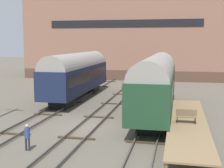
% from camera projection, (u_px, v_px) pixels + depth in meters
% --- Properties ---
extents(ground_plane, '(200.00, 200.00, 0.00)m').
position_uv_depth(ground_plane, '(89.00, 127.00, 23.83)').
color(ground_plane, '#60594C').
extents(track_left, '(2.60, 60.00, 0.26)m').
position_uv_depth(track_left, '(32.00, 122.00, 24.79)').
color(track_left, '#4C4742').
rests_on(track_left, ground).
extents(track_middle, '(2.60, 60.00, 0.26)m').
position_uv_depth(track_middle, '(89.00, 125.00, 23.82)').
color(track_middle, '#4C4742').
rests_on(track_middle, ground).
extents(track_right, '(2.60, 60.00, 0.26)m').
position_uv_depth(track_right, '(150.00, 129.00, 22.84)').
color(track_right, '#4C4742').
rests_on(track_right, ground).
extents(train_car_green, '(3.04, 17.74, 5.30)m').
position_uv_depth(train_car_green, '(156.00, 81.00, 27.81)').
color(train_car_green, black).
rests_on(train_car_green, ground).
extents(train_car_navy, '(3.12, 15.65, 5.23)m').
position_uv_depth(train_car_navy, '(77.00, 73.00, 35.48)').
color(train_car_navy, black).
rests_on(train_car_navy, ground).
extents(station_platform, '(2.63, 15.85, 0.96)m').
position_uv_depth(station_platform, '(187.00, 122.00, 21.89)').
color(station_platform, '#8C704C').
rests_on(station_platform, ground).
extents(bench, '(1.40, 0.40, 0.91)m').
position_uv_depth(bench, '(186.00, 116.00, 21.29)').
color(bench, brown).
rests_on(bench, station_platform).
extents(person_worker, '(0.32, 0.32, 1.62)m').
position_uv_depth(person_worker, '(27.00, 135.00, 18.51)').
color(person_worker, '#282833').
rests_on(person_worker, ground).
extents(warehouse_building, '(36.29, 13.48, 17.22)m').
position_uv_depth(warehouse_building, '(130.00, 30.00, 57.93)').
color(warehouse_building, brown).
rests_on(warehouse_building, ground).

